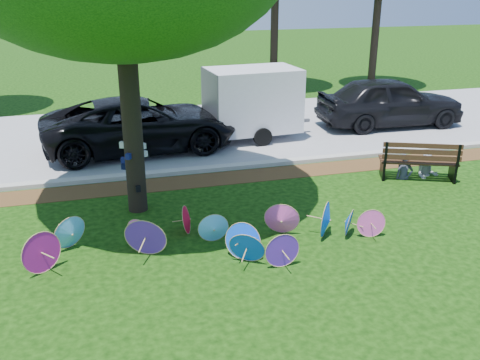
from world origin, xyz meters
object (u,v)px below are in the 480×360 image
object	(u,v)px
park_bench	(418,159)
person_left	(406,155)
parasol_pile	(211,233)
person_right	(429,154)
cargo_trailer	(253,100)
black_van	(140,125)
dark_pickup	(390,102)

from	to	relation	value
park_bench	person_left	distance (m)	0.37
parasol_pile	person_right	bearing A→B (deg)	21.24
cargo_trailer	person_left	world-z (taller)	cargo_trailer
park_bench	person_right	size ratio (longest dim) A/B	1.63
cargo_trailer	park_bench	bearing A→B (deg)	-60.54
parasol_pile	cargo_trailer	world-z (taller)	cargo_trailer
person_left	person_right	size ratio (longest dim) A/B	1.05
cargo_trailer	person_left	bearing A→B (deg)	-63.26
cargo_trailer	person_left	xyz separation A→B (m)	(2.86, -4.79, -0.66)
person_left	park_bench	bearing A→B (deg)	1.81
black_van	person_left	xyz separation A→B (m)	(6.59, -4.44, -0.17)
dark_pickup	person_left	world-z (taller)	dark_pickup
parasol_pile	person_left	distance (m)	6.43
black_van	dark_pickup	size ratio (longest dim) A/B	1.14
black_van	park_bench	xyz separation A→B (m)	(6.94, -4.49, -0.29)
parasol_pile	park_bench	world-z (taller)	park_bench
parasol_pile	cargo_trailer	bearing A→B (deg)	67.57
black_van	person_right	size ratio (longest dim) A/B	4.73
black_van	person_left	world-z (taller)	black_van
park_bench	person_left	bearing A→B (deg)	-165.65
parasol_pile	black_van	size ratio (longest dim) A/B	1.22
person_left	cargo_trailer	bearing A→B (deg)	130.75
dark_pickup	cargo_trailer	distance (m)	5.28
parasol_pile	dark_pickup	size ratio (longest dim) A/B	1.39
cargo_trailer	person_right	xyz separation A→B (m)	(3.56, -4.79, -0.69)
dark_pickup	park_bench	distance (m)	5.51
parasol_pile	dark_pickup	xyz separation A→B (m)	(8.30, 7.61, 0.53)
dark_pickup	black_van	bearing A→B (deg)	95.86
parasol_pile	cargo_trailer	xyz separation A→B (m)	(3.03, 7.35, 0.95)
person_left	parasol_pile	bearing A→B (deg)	-146.56
black_van	person_left	size ratio (longest dim) A/B	4.51
park_bench	person_right	xyz separation A→B (m)	(0.35, 0.05, 0.09)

